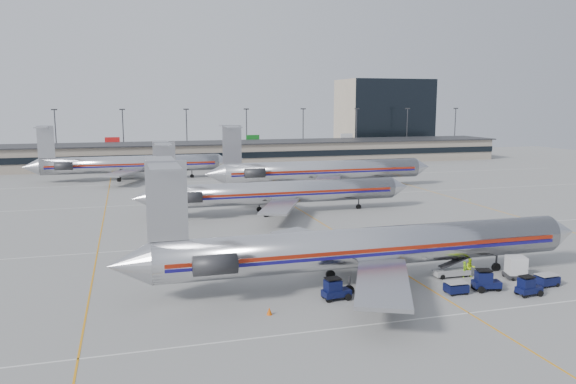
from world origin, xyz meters
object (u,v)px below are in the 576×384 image
object	(u,v)px
jet_foreground	(360,247)
uld_container	(516,267)
jet_second_row	(274,192)
belt_loader	(452,271)
tug_center	(485,281)

from	to	relation	value
jet_foreground	uld_container	size ratio (longest dim) A/B	19.31
jet_second_row	uld_container	size ratio (longest dim) A/B	18.02
jet_foreground	jet_second_row	distance (m)	35.26
uld_container	belt_loader	xyz separation A→B (m)	(-5.70, 2.17, -0.49)
uld_container	belt_loader	size ratio (longest dim) A/B	0.57
jet_second_row	belt_loader	world-z (taller)	jet_second_row
jet_foreground	belt_loader	bearing A→B (deg)	-2.89
jet_second_row	belt_loader	bearing A→B (deg)	-76.29
jet_second_row	uld_container	bearing A→B (deg)	-69.18
uld_container	jet_second_row	bearing A→B (deg)	126.37
uld_container	belt_loader	world-z (taller)	belt_loader
belt_loader	jet_foreground	bearing A→B (deg)	178.67
jet_foreground	jet_second_row	world-z (taller)	jet_foreground
jet_second_row	tug_center	world-z (taller)	jet_second_row
jet_second_row	belt_loader	distance (m)	36.88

